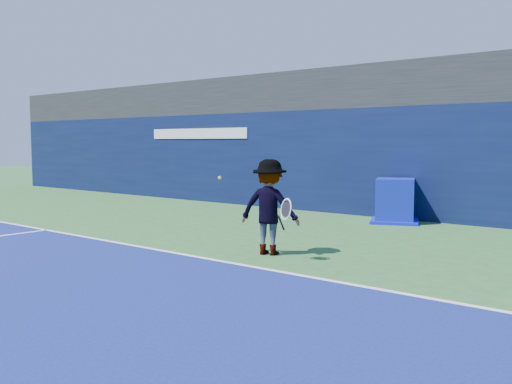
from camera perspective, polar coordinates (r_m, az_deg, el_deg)
ground at (r=8.46m, az=-20.38°, el=-9.35°), size 80.00×80.00×0.00m
baseline at (r=10.26m, az=-5.71°, el=-6.51°), size 24.00×0.10×0.01m
stadium_band at (r=17.23m, az=14.86°, el=9.99°), size 36.00×3.00×1.20m
back_wall_assembly at (r=16.26m, az=13.23°, el=2.93°), size 36.00×1.03×3.00m
equipment_cart at (r=15.01m, az=13.73°, el=-1.02°), size 1.54×1.54×1.13m
tennis_player at (r=10.41m, az=1.37°, el=-1.51°), size 1.38×0.94×1.74m
tennis_ball at (r=12.34m, az=-3.66°, el=1.44°), size 0.07×0.07×0.07m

